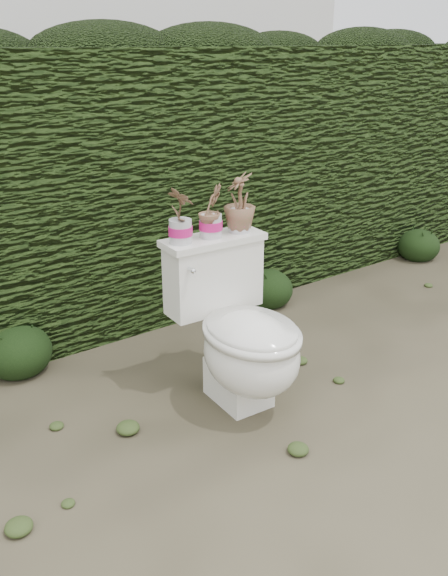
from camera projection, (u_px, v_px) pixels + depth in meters
ground at (268, 415)px, 2.86m from camera, size 60.00×60.00×0.00m
hedge at (105, 186)px, 3.75m from camera, size 8.00×1.00×1.60m
toilet at (241, 336)px, 2.84m from camera, size 0.51×0.70×0.78m
potted_plant_left at (180, 217)px, 2.73m from camera, size 0.11×0.15×0.25m
potted_plant_center at (211, 213)px, 2.81m from camera, size 0.16×0.16×0.23m
potted_plant_right at (240, 204)px, 2.89m from camera, size 0.21×0.21×0.27m
liriope_clump_1 at (17, 347)px, 3.19m from camera, size 0.36×0.36×0.29m
liriope_clump_2 at (268, 285)px, 4.02m from camera, size 0.33×0.33×0.27m
liriope_clump_3 at (419, 242)px, 4.86m from camera, size 0.33×0.33×0.27m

